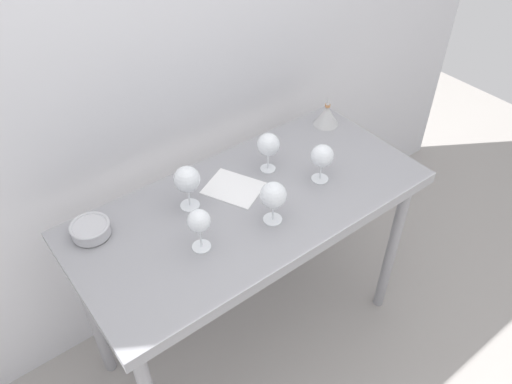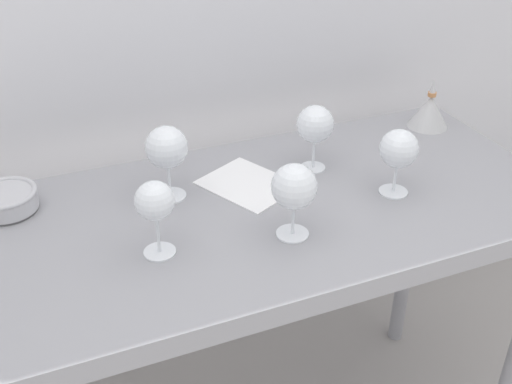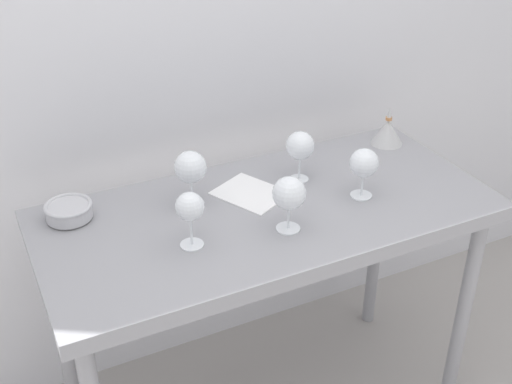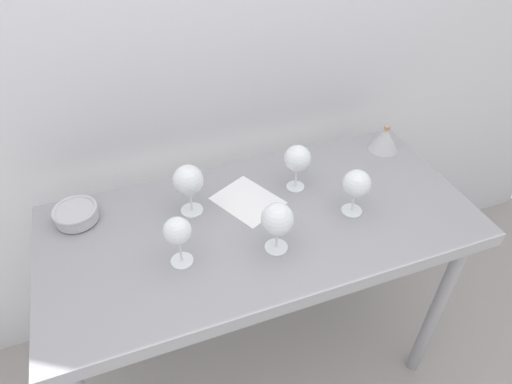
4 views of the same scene
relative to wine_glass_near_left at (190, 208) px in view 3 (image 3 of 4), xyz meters
The scene contains 10 objects.
back_wall 0.70m from the wine_glass_near_left, 64.08° to the left, with size 3.80×0.04×2.60m, color silver.
steel_counter 0.37m from the wine_glass_near_left, 16.30° to the left, with size 1.40×0.65×0.90m.
wine_glass_near_left is the anchor object (origin of this frame).
wine_glass_far_left 0.22m from the wine_glass_near_left, 68.43° to the left, with size 0.10×0.10×0.18m.
wine_glass_far_right 0.49m from the wine_glass_near_left, 23.48° to the left, with size 0.09×0.09×0.17m.
wine_glass_near_center 0.29m from the wine_glass_near_left, ahead, with size 0.10×0.10×0.17m.
wine_glass_near_right 0.58m from the wine_glass_near_left, ahead, with size 0.09×0.09×0.16m.
tasting_sheet_upper 0.35m from the wine_glass_near_left, 34.32° to the left, with size 0.17×0.21×0.00m, color white.
tasting_bowl 0.41m from the wine_glass_near_left, 134.03° to the left, with size 0.14×0.14×0.05m.
decanter_funnel 0.92m from the wine_glass_near_left, 18.58° to the left, with size 0.12×0.12×0.14m.
Camera 3 is at (-0.78, -1.53, 1.96)m, focal length 46.17 mm.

